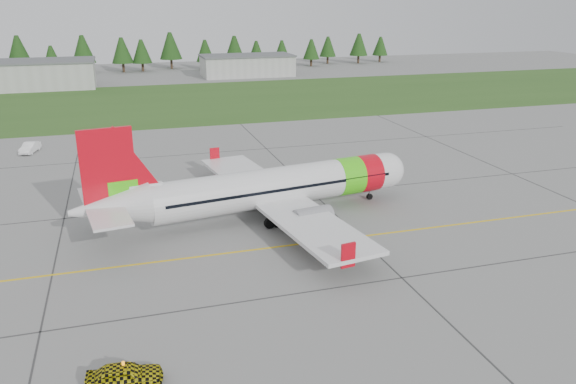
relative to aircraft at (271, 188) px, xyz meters
name	(u,v)px	position (x,y,z in m)	size (l,w,h in m)	color
ground	(272,297)	(-3.99, -14.97, -2.87)	(320.00, 320.00, 0.00)	gray
aircraft	(271,188)	(0.00, 0.00, 0.00)	(32.72, 30.47, 9.95)	silver
follow_me_car	(122,354)	(-14.01, -21.87, -0.86)	(1.62, 1.37, 4.01)	#D1C60B
service_van	(28,137)	(-25.14, 32.24, -0.73)	(1.49, 1.41, 4.27)	white
grass_strip	(166,102)	(-3.99, 67.03, -2.85)	(320.00, 50.00, 0.03)	#30561E
taxi_guideline	(247,251)	(-3.99, -6.97, -2.86)	(120.00, 0.25, 0.02)	gold
hangar_west	(22,76)	(-33.99, 95.03, 0.13)	(32.00, 14.00, 6.00)	#A8A8A3
hangar_east	(247,66)	(21.01, 103.03, -0.27)	(24.00, 12.00, 5.20)	#A8A8A3
treeline	(147,53)	(-3.99, 123.03, 2.13)	(160.00, 8.00, 10.00)	#1C3F14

